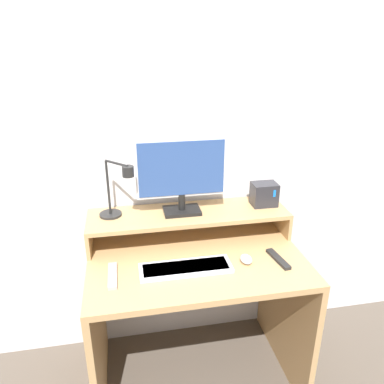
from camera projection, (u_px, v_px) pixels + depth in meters
name	position (u px, v px, depth m)	size (l,w,h in m)	color
wall_back	(182.00, 139.00, 1.98)	(6.00, 0.05, 2.50)	silver
desk	(196.00, 296.00, 1.91)	(1.04, 0.68, 0.76)	tan
monitor_shelf	(189.00, 216.00, 1.96)	(1.04, 0.29, 0.15)	tan
monitor	(181.00, 173.00, 1.87)	(0.46, 0.13, 0.39)	black
desk_lamp	(117.00, 192.00, 1.82)	(0.19, 0.19, 0.30)	black
router_dock	(264.00, 194.00, 2.01)	(0.13, 0.10, 0.12)	#28282D
keyboard	(186.00, 268.00, 1.71)	(0.42, 0.13, 0.02)	silver
mouse	(246.00, 259.00, 1.77)	(0.05, 0.08, 0.03)	silver
remote_control	(113.00, 276.00, 1.66)	(0.04, 0.19, 0.02)	#99999E
remote_secondary	(278.00, 259.00, 1.79)	(0.06, 0.18, 0.02)	black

